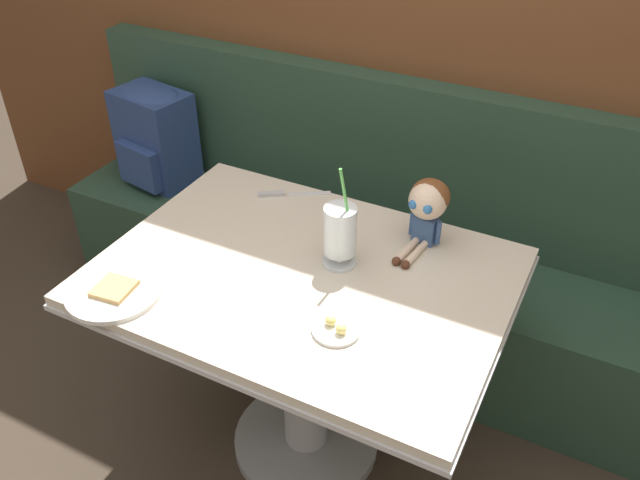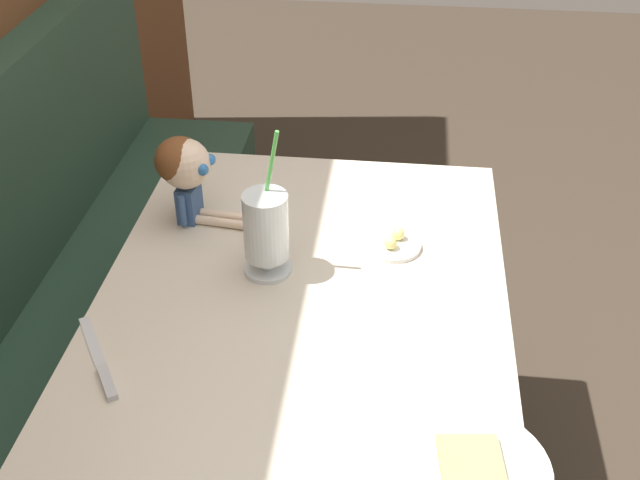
{
  "view_description": "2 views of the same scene",
  "coord_description": "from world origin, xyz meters",
  "px_view_note": "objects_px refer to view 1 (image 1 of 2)",
  "views": [
    {
      "loc": [
        0.68,
        -1.05,
        1.85
      ],
      "look_at": [
        0.05,
        0.19,
        0.85
      ],
      "focal_mm": 36.9,
      "sensor_mm": 36.0,
      "label": 1
    },
    {
      "loc": [
        -1.2,
        0.01,
        1.72
      ],
      "look_at": [
        0.13,
        0.16,
        0.79
      ],
      "focal_mm": 44.72,
      "sensor_mm": 36.0,
      "label": 2
    }
  ],
  "objects_px": {
    "butter_knife": "(282,194)",
    "backpack": "(154,133)",
    "toast_plate": "(114,291)",
    "butter_saucer": "(336,328)",
    "seated_doll": "(428,204)",
    "milkshake_glass": "(340,234)"
  },
  "relations": [
    {
      "from": "butter_knife",
      "to": "backpack",
      "type": "relative_size",
      "value": 0.52
    },
    {
      "from": "butter_knife",
      "to": "backpack",
      "type": "bearing_deg",
      "value": 159.34
    },
    {
      "from": "milkshake_glass",
      "to": "butter_saucer",
      "type": "distance_m",
      "value": 0.29
    },
    {
      "from": "butter_knife",
      "to": "seated_doll",
      "type": "height_order",
      "value": "seated_doll"
    },
    {
      "from": "butter_saucer",
      "to": "butter_knife",
      "type": "distance_m",
      "value": 0.65
    },
    {
      "from": "milkshake_glass",
      "to": "butter_saucer",
      "type": "bearing_deg",
      "value": -65.84
    },
    {
      "from": "toast_plate",
      "to": "butter_knife",
      "type": "height_order",
      "value": "toast_plate"
    },
    {
      "from": "butter_saucer",
      "to": "toast_plate",
      "type": "bearing_deg",
      "value": -166.6
    },
    {
      "from": "seated_doll",
      "to": "toast_plate",
      "type": "bearing_deg",
      "value": -137.19
    },
    {
      "from": "butter_knife",
      "to": "backpack",
      "type": "distance_m",
      "value": 0.82
    },
    {
      "from": "toast_plate",
      "to": "backpack",
      "type": "relative_size",
      "value": 0.62
    },
    {
      "from": "toast_plate",
      "to": "butter_saucer",
      "type": "relative_size",
      "value": 2.08
    },
    {
      "from": "toast_plate",
      "to": "milkshake_glass",
      "type": "height_order",
      "value": "milkshake_glass"
    },
    {
      "from": "butter_knife",
      "to": "seated_doll",
      "type": "xyz_separation_m",
      "value": [
        0.49,
        -0.03,
        0.12
      ]
    },
    {
      "from": "milkshake_glass",
      "to": "butter_knife",
      "type": "relative_size",
      "value": 1.5
    },
    {
      "from": "milkshake_glass",
      "to": "backpack",
      "type": "height_order",
      "value": "milkshake_glass"
    },
    {
      "from": "butter_saucer",
      "to": "butter_knife",
      "type": "xyz_separation_m",
      "value": [
        -0.43,
        0.48,
        -0.0
      ]
    },
    {
      "from": "toast_plate",
      "to": "milkshake_glass",
      "type": "distance_m",
      "value": 0.61
    },
    {
      "from": "seated_doll",
      "to": "butter_saucer",
      "type": "bearing_deg",
      "value": -97.6
    },
    {
      "from": "butter_knife",
      "to": "seated_doll",
      "type": "bearing_deg",
      "value": -3.72
    },
    {
      "from": "milkshake_glass",
      "to": "butter_knife",
      "type": "bearing_deg",
      "value": 143.65
    },
    {
      "from": "toast_plate",
      "to": "backpack",
      "type": "xyz_separation_m",
      "value": [
        -0.62,
        0.91,
        -0.09
      ]
    }
  ]
}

